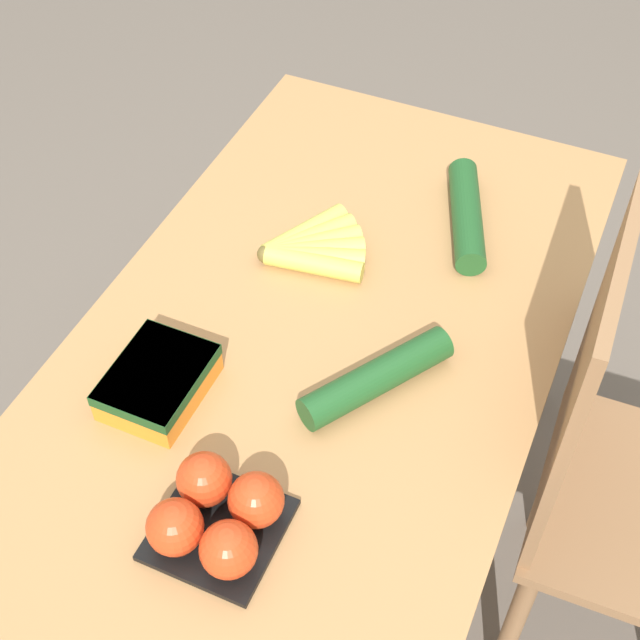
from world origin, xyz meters
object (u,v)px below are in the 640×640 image
cucumber_near (467,215)px  carrot_bag (158,380)px  cucumber_far (377,377)px  banana_bunch (311,248)px  tomato_pack (216,516)px  chair (620,482)px

cucumber_near → carrot_bag: bearing=-29.3°
cucumber_far → banana_bunch: bearing=-137.2°
carrot_bag → cucumber_near: (-0.57, 0.32, -0.01)m
tomato_pack → cucumber_far: (-0.32, 0.11, -0.02)m
banana_bunch → cucumber_far: size_ratio=0.76×
chair → tomato_pack: bearing=129.2°
banana_bunch → carrot_bag: 0.39m
tomato_pack → cucumber_far: 0.34m
carrot_bag → cucumber_far: carrot_bag is taller
chair → tomato_pack: (0.45, -0.52, 0.25)m
cucumber_near → banana_bunch: bearing=-50.8°
carrot_bag → chair: bearing=111.2°
chair → carrot_bag: bearing=109.3°
carrot_bag → cucumber_near: size_ratio=0.65×
chair → cucumber_far: 0.49m
cucumber_far → tomato_pack: bearing=-18.6°
tomato_pack → banana_bunch: bearing=-168.9°
banana_bunch → cucumber_far: bearing=42.8°
cucumber_near → cucumber_far: size_ratio=1.06×
carrot_bag → cucumber_far: (-0.15, 0.30, -0.01)m
chair → cucumber_near: chair is taller
chair → cucumber_near: (-0.29, -0.40, 0.23)m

